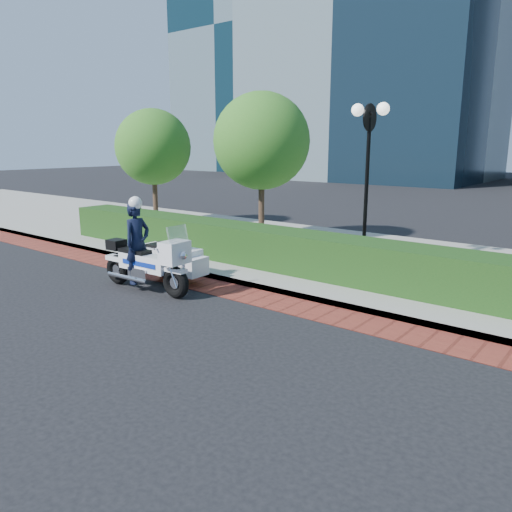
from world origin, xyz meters
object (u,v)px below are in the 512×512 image
Objects in this scene: tree_b at (262,141)px; police_motorcycle at (154,256)px; tree_a at (153,147)px; lamppost at (368,159)px.

police_motorcycle is (1.31, -5.82, -2.68)m from tree_b.
police_motorcycle is at bearing -40.55° from tree_a.
tree_a reaches higher than police_motorcycle.
tree_b is 6.55m from police_motorcycle.
lamppost is 5.96m from police_motorcycle.
tree_a reaches higher than lamppost.
tree_b is (5.50, 0.00, 0.21)m from tree_a.
lamppost is at bearing -7.41° from tree_a.
lamppost is 0.86× the size of tree_b.
tree_a is 0.94× the size of tree_b.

